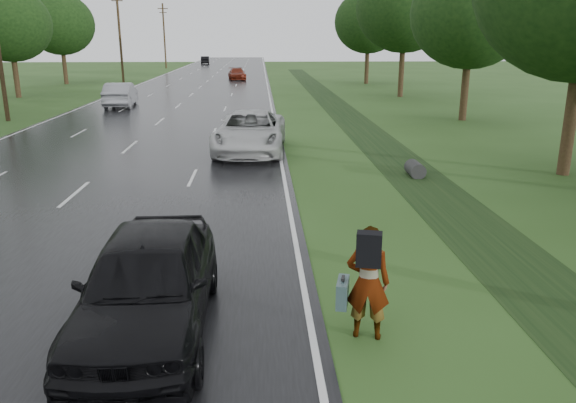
# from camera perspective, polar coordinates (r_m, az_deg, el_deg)

# --- Properties ---
(road) EXTENTS (14.00, 180.00, 0.04)m
(road) POSITION_cam_1_polar(r_m,az_deg,el_deg) (55.03, -9.21, 11.12)
(road) COLOR black
(road) RESTS_ON ground
(edge_stripe_east) EXTENTS (0.12, 180.00, 0.01)m
(edge_stripe_east) POSITION_cam_1_polar(r_m,az_deg,el_deg) (54.71, -2.03, 11.32)
(edge_stripe_east) COLOR silver
(edge_stripe_east) RESTS_ON road
(edge_stripe_west) EXTENTS (0.12, 180.00, 0.01)m
(edge_stripe_west) POSITION_cam_1_polar(r_m,az_deg,el_deg) (56.16, -16.19, 10.82)
(edge_stripe_west) COLOR silver
(edge_stripe_west) RESTS_ON road
(center_line) EXTENTS (0.12, 180.00, 0.01)m
(center_line) POSITION_cam_1_polar(r_m,az_deg,el_deg) (55.03, -9.21, 11.15)
(center_line) COLOR silver
(center_line) RESTS_ON road
(drainage_ditch) EXTENTS (2.20, 120.00, 0.56)m
(drainage_ditch) POSITION_cam_1_polar(r_m,az_deg,el_deg) (29.15, 8.26, 6.71)
(drainage_ditch) COLOR black
(drainage_ditch) RESTS_ON ground
(utility_pole_far) EXTENTS (1.60, 0.26, 10.00)m
(utility_pole_far) POSITION_cam_1_polar(r_m,az_deg,el_deg) (66.25, -16.73, 16.00)
(utility_pole_far) COLOR #352215
(utility_pole_far) RESTS_ON ground
(utility_pole_distant) EXTENTS (1.60, 0.26, 10.00)m
(utility_pole_distant) POSITION_cam_1_polar(r_m,az_deg,el_deg) (95.70, -12.46, 16.20)
(utility_pole_distant) COLOR #352215
(utility_pole_distant) RESTS_ON ground
(tree_east_c) EXTENTS (7.00, 7.00, 9.29)m
(tree_east_c) POSITION_cam_1_polar(r_m,az_deg,el_deg) (35.70, 18.13, 17.68)
(tree_east_c) COLOR #352215
(tree_east_c) RESTS_ON ground
(tree_east_d) EXTENTS (8.00, 8.00, 10.76)m
(tree_east_d) POSITION_cam_1_polar(r_m,az_deg,el_deg) (49.01, 11.79, 18.74)
(tree_east_d) COLOR #352215
(tree_east_d) RESTS_ON ground
(tree_east_f) EXTENTS (7.20, 7.20, 9.62)m
(tree_east_f) POSITION_cam_1_polar(r_m,az_deg,el_deg) (62.60, 8.18, 17.60)
(tree_east_f) COLOR #352215
(tree_east_f) RESTS_ON ground
(tree_west_d) EXTENTS (6.60, 6.60, 8.80)m
(tree_west_d) POSITION_cam_1_polar(r_m,az_deg,el_deg) (52.52, -26.47, 15.80)
(tree_west_d) COLOR #352215
(tree_west_d) RESTS_ON ground
(tree_west_f) EXTENTS (7.00, 7.00, 9.29)m
(tree_west_f) POSITION_cam_1_polar(r_m,az_deg,el_deg) (65.86, -22.15, 16.34)
(tree_west_f) COLOR #352215
(tree_west_f) RESTS_ON ground
(pedestrian) EXTENTS (0.93, 0.92, 1.96)m
(pedestrian) POSITION_cam_1_polar(r_m,az_deg,el_deg) (9.32, 7.98, -8.00)
(pedestrian) COLOR #A5998C
(pedestrian) RESTS_ON ground
(white_pickup) EXTENTS (3.31, 6.44, 1.74)m
(white_pickup) POSITION_cam_1_polar(r_m,az_deg,el_deg) (24.39, -3.86, 7.06)
(white_pickup) COLOR silver
(white_pickup) RESTS_ON road
(dark_sedan) EXTENTS (2.12, 5.17, 1.76)m
(dark_sedan) POSITION_cam_1_polar(r_m,az_deg,el_deg) (9.70, -14.03, -7.96)
(dark_sedan) COLOR black
(dark_sedan) RESTS_ON road
(silver_sedan) EXTENTS (2.20, 5.29, 1.70)m
(silver_sedan) POSITION_cam_1_polar(r_m,az_deg,el_deg) (42.49, -16.65, 10.36)
(silver_sedan) COLOR gray
(silver_sedan) RESTS_ON road
(far_car_red) EXTENTS (2.42, 4.78, 1.33)m
(far_car_red) POSITION_cam_1_polar(r_m,az_deg,el_deg) (67.78, -5.20, 12.79)
(far_car_red) COLOR maroon
(far_car_red) RESTS_ON road
(far_car_dark) EXTENTS (1.79, 4.37, 1.41)m
(far_car_dark) POSITION_cam_1_polar(r_m,az_deg,el_deg) (108.85, -8.41, 14.02)
(far_car_dark) COLOR black
(far_car_dark) RESTS_ON road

